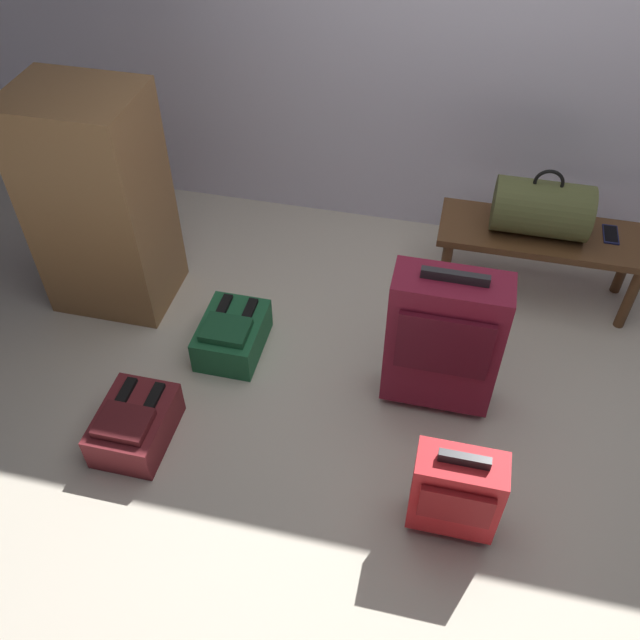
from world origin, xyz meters
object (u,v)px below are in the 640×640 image
side_cabinet (99,204)px  suitcase_small_red (456,492)px  backpack_maroon (135,425)px  backpack_green (232,334)px  cell_phone (611,234)px  suitcase_upright_burgundy (444,340)px  duffel_bag_olive (542,208)px  bench (543,242)px

side_cabinet → suitcase_small_red: bearing=-28.2°
suitcase_small_red → backpack_maroon: suitcase_small_red is taller
backpack_green → side_cabinet: 0.87m
backpack_maroon → cell_phone: bearing=35.1°
suitcase_small_red → backpack_maroon: bearing=175.2°
suitcase_upright_burgundy → suitcase_small_red: suitcase_upright_burgundy is taller
duffel_bag_olive → suitcase_small_red: (-0.23, -1.40, -0.29)m
suitcase_small_red → backpack_green: bearing=147.3°
duffel_bag_olive → backpack_maroon: bearing=-140.2°
suitcase_upright_burgundy → side_cabinet: (-1.65, 0.35, 0.17)m
cell_phone → backpack_green: bearing=-155.7°
bench → duffel_bag_olive: bearing=180.0°
cell_phone → backpack_maroon: bearing=-144.9°
suitcase_small_red → side_cabinet: 2.04m
side_cabinet → backpack_maroon: bearing=-61.6°
side_cabinet → backpack_green: bearing=-20.5°
cell_phone → suitcase_small_red: 1.57m
bench → backpack_maroon: size_ratio=2.63×
duffel_bag_olive → suitcase_small_red: size_ratio=0.96×
side_cabinet → cell_phone: bearing=11.9°
suitcase_small_red → backpack_maroon: (-1.32, 0.11, -0.15)m
duffel_bag_olive → side_cabinet: bearing=-167.4°
suitcase_upright_burgundy → suitcase_small_red: (0.12, -0.61, -0.14)m
suitcase_upright_burgundy → backpack_maroon: size_ratio=1.95×
backpack_maroon → side_cabinet: (-0.46, 0.84, 0.46)m
backpack_green → side_cabinet: size_ratio=0.35×
cell_phone → suitcase_upright_burgundy: (-0.70, -0.84, -0.03)m
backpack_maroon → side_cabinet: side_cabinet is taller
suitcase_upright_burgundy → side_cabinet: 1.70m
suitcase_small_red → backpack_green: suitcase_small_red is taller
suitcase_upright_burgundy → backpack_maroon: suitcase_upright_burgundy is taller
cell_phone → suitcase_upright_burgundy: bearing=-129.9°
bench → side_cabinet: 2.11m
duffel_bag_olive → side_cabinet: size_ratio=0.40×
suitcase_upright_burgundy → backpack_green: 1.01m
cell_phone → side_cabinet: bearing=-168.1°
cell_phone → side_cabinet: side_cabinet is taller
duffel_bag_olive → backpack_maroon: duffel_bag_olive is taller
bench → suitcase_upright_burgundy: bearing=-116.9°
bench → suitcase_upright_burgundy: suitcase_upright_burgundy is taller
bench → backpack_green: (-1.37, -0.71, -0.25)m
suitcase_upright_burgundy → backpack_green: bearing=174.6°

